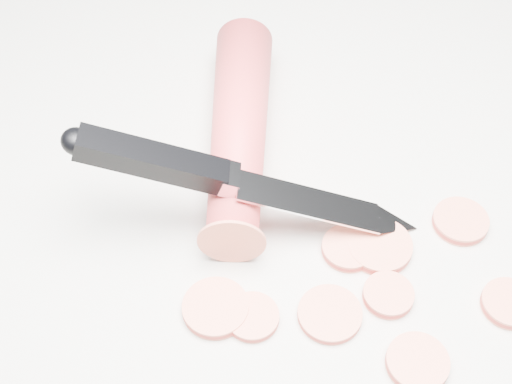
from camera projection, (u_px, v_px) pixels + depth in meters
ground at (303, 229)px, 0.47m from camera, size 2.40×2.40×0.00m
carrot at (239, 129)px, 0.49m from camera, size 0.14×0.17×0.04m
carrot_slice_0 at (252, 317)px, 0.42m from camera, size 0.03×0.03×0.01m
carrot_slice_1 at (348, 248)px, 0.45m from camera, size 0.03×0.03×0.01m
carrot_slice_2 at (388, 295)px, 0.43m from camera, size 0.03×0.03×0.01m
carrot_slice_3 at (509, 303)px, 0.43m from camera, size 0.03×0.03×0.01m
carrot_slice_4 at (460, 221)px, 0.46m from camera, size 0.04×0.04×0.01m
carrot_slice_5 at (216, 308)px, 0.43m from camera, size 0.04×0.04×0.01m
carrot_slice_6 at (417, 363)px, 0.40m from camera, size 0.04×0.04×0.01m
carrot_slice_7 at (380, 246)px, 0.45m from camera, size 0.04×0.04×0.01m
carrot_slice_8 at (330, 314)px, 0.42m from camera, size 0.04×0.04×0.01m
kitchen_knife at (250, 181)px, 0.44m from camera, size 0.19×0.15×0.08m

